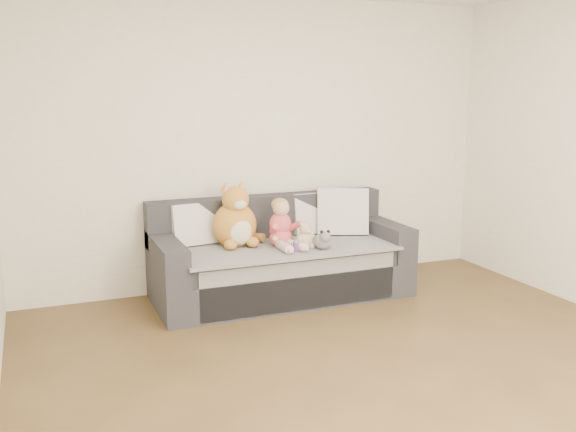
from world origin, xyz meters
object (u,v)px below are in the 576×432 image
Objects in this scene: teddy_bear at (305,237)px; sippy_cup at (296,245)px; sofa at (280,261)px; toddler at (282,226)px; plush_cat at (236,221)px.

teddy_bear is 0.13m from sippy_cup.
sofa is at bearing 94.78° from sippy_cup.
sofa reaches higher than teddy_bear.
sofa reaches higher than sippy_cup.
toddler is at bearing 121.20° from teddy_bear.
toddler is (-0.03, -0.12, 0.34)m from sofa.
plush_cat is 0.58m from sippy_cup.
teddy_bear is (0.51, -0.32, -0.12)m from plush_cat.
plush_cat reaches higher than sippy_cup.
plush_cat is (-0.38, 0.07, 0.38)m from sofa.
toddler is at bearing -101.44° from sofa.
sippy_cup is (0.03, -0.31, 0.22)m from sofa.
teddy_bear is (0.16, -0.12, -0.08)m from toddler.
plush_cat reaches higher than sofa.
sofa is 9.16× the size of teddy_bear.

